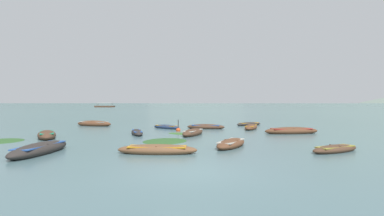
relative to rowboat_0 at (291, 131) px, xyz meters
name	(u,v)px	position (x,y,z in m)	size (l,w,h in m)	color
ground_plane	(205,103)	(-7.16, 1487.70, -0.19)	(6000.00, 6000.00, 0.00)	slate
mountain_0	(10,92)	(-1647.98, 2256.65, 95.32)	(782.90, 782.90, 191.02)	#4C5B56
mountain_1	(80,65)	(-939.89, 2037.55, 281.54)	(1943.59, 1943.59, 563.46)	#4C5B56
mountain_2	(193,75)	(-87.37, 1999.70, 200.42)	(1406.32, 1406.32, 401.23)	slate
mountain_3	(345,62)	(893.34, 1815.31, 263.31)	(1768.70, 1768.70, 527.00)	slate
rowboat_0	(291,131)	(0.00, 0.00, 0.00)	(4.43, 1.97, 0.62)	brown
rowboat_1	(231,144)	(-5.27, -6.73, -0.03)	(2.35, 3.36, 0.53)	brown
rowboat_2	(249,124)	(-2.06, 7.60, -0.06)	(3.10, 2.40, 0.42)	#2D2826
rowboat_3	(157,150)	(-8.92, -8.87, -0.03)	(3.76, 1.04, 0.54)	brown
rowboat_4	(47,135)	(-17.37, -3.50, 0.00)	(2.71, 3.55, 0.62)	#4C3323
rowboat_5	(94,124)	(-18.04, 6.25, 0.02)	(4.17, 2.32, 0.68)	brown
rowboat_6	(40,149)	(-14.44, -9.10, 0.00)	(1.41, 4.11, 0.64)	#2D2826
rowboat_7	(137,132)	(-11.78, -1.11, -0.05)	(1.78, 3.23, 0.45)	#2D2826
rowboat_8	(206,127)	(-6.59, 3.67, -0.03)	(3.55, 1.49, 0.53)	#4C3323
rowboat_9	(335,149)	(-0.37, -8.07, -0.06)	(3.04, 2.24, 0.42)	#4C3323
rowboat_10	(193,133)	(-7.56, -1.38, -0.01)	(1.99, 3.52, 0.58)	#4C3323
rowboat_11	(251,127)	(-2.52, 3.47, -0.03)	(2.00, 3.44, 0.51)	brown
rowboat_12	(166,127)	(-10.23, 3.70, -0.06)	(3.02, 2.53, 0.43)	navy
ferry_0	(105,106)	(-58.08, 119.63, 0.25)	(10.00, 4.84, 2.54)	#4C3323
mooring_buoy	(178,130)	(-8.90, 1.33, -0.09)	(0.39, 0.39, 1.07)	#DB4C1E
weed_patch_0	(165,141)	(-9.14, -4.77, -0.19)	(2.98, 2.57, 0.14)	#2D5628
weed_patch_2	(184,134)	(-8.29, -0.76, -0.19)	(2.70, 1.15, 0.14)	#38662D
weed_patch_3	(1,141)	(-19.30, -5.21, -0.19)	(2.57, 2.66, 0.14)	#2D5628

